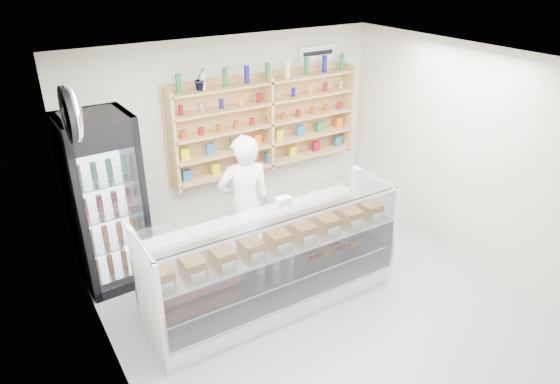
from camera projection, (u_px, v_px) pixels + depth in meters
room at (344, 213)px, 4.99m from camera, size 5.00×5.00×5.00m
display_counter at (273, 276)px, 5.79m from camera, size 2.96×0.88×1.29m
shop_worker at (245, 204)px, 6.21m from camera, size 0.76×0.60×1.83m
drinks_cooler at (106, 202)px, 5.89m from camera, size 0.81×0.79×2.16m
wall_shelving at (268, 123)px, 6.93m from camera, size 2.84×0.28×1.33m
potted_plant at (200, 79)px, 6.15m from camera, size 0.19×0.17×0.28m
security_mirror at (73, 115)px, 4.43m from camera, size 0.15×0.50×0.50m
wall_sign at (317, 53)px, 7.08m from camera, size 0.62×0.03×0.20m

